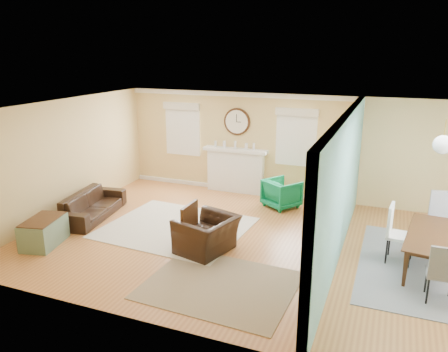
{
  "coord_description": "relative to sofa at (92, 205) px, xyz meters",
  "views": [
    {
      "loc": [
        2.28,
        -7.47,
        3.64
      ],
      "look_at": [
        -0.8,
        0.3,
        1.2
      ],
      "focal_mm": 35.0,
      "sensor_mm": 36.0,
      "label": 1
    }
  ],
  "objects": [
    {
      "name": "window_right",
      "position": [
        3.9,
        2.97,
        1.38
      ],
      "size": [
        1.05,
        0.13,
        1.42
      ],
      "color": "white",
      "rests_on": "wall_back"
    },
    {
      "name": "window_left",
      "position": [
        0.8,
        2.97,
        1.38
      ],
      "size": [
        1.05,
        0.13,
        1.42
      ],
      "color": "white",
      "rests_on": "wall_back"
    },
    {
      "name": "pendant",
      "position": [
        6.85,
        0.02,
        1.92
      ],
      "size": [
        0.3,
        0.3,
        0.55
      ],
      "color": "gold",
      "rests_on": "ceiling"
    },
    {
      "name": "sofa",
      "position": [
        0.0,
        0.0,
        0.0
      ],
      "size": [
        1.05,
        2.03,
        0.57
      ],
      "primitive_type": "imported",
      "rotation": [
        0.0,
        0.0,
        1.73
      ],
      "color": "black",
      "rests_on": "floor"
    },
    {
      "name": "ceiling",
      "position": [
        3.85,
        0.02,
        2.32
      ],
      "size": [
        9.0,
        6.0,
        0.02
      ],
      "primitive_type": "cube",
      "color": "white",
      "rests_on": "wall_back"
    },
    {
      "name": "dining_table",
      "position": [
        7.07,
        0.12,
        0.04
      ],
      "size": [
        1.25,
        1.96,
        0.65
      ],
      "primitive_type": "imported",
      "rotation": [
        0.0,
        0.0,
        1.45
      ],
      "color": "#3F2412",
      "rests_on": "floor"
    },
    {
      "name": "wall_left",
      "position": [
        -0.65,
        0.02,
        1.02
      ],
      "size": [
        0.02,
        6.0,
        2.6
      ],
      "primitive_type": "cube",
      "color": "#D7B471",
      "rests_on": "ground"
    },
    {
      "name": "green_chair",
      "position": [
        3.79,
        2.2,
        0.06
      ],
      "size": [
        1.02,
        1.02,
        0.68
      ],
      "primitive_type": "imported",
      "rotation": [
        0.0,
        0.0,
        2.55
      ],
      "color": "#046233",
      "rests_on": "floor"
    },
    {
      "name": "wall_back",
      "position": [
        3.85,
        3.02,
        1.02
      ],
      "size": [
        9.0,
        0.02,
        2.6
      ],
      "primitive_type": "cube",
      "color": "#D7B471",
      "rests_on": "ground"
    },
    {
      "name": "rug_grey",
      "position": [
        7.07,
        0.12,
        -0.28
      ],
      "size": [
        2.58,
        3.22,
        0.01
      ],
      "primitive_type": "cube",
      "color": "gray",
      "rests_on": "floor"
    },
    {
      "name": "rug_cream",
      "position": [
        2.04,
        0.12,
        -0.28
      ],
      "size": [
        3.01,
        2.65,
        0.02
      ],
      "primitive_type": "cube",
      "rotation": [
        0.0,
        0.0,
        -0.06
      ],
      "color": "beige",
      "rests_on": "floor"
    },
    {
      "name": "trunk",
      "position": [
        0.06,
        -1.53,
        -0.02
      ],
      "size": [
        0.75,
        1.02,
        0.53
      ],
      "color": "#5E765D",
      "rests_on": "floor"
    },
    {
      "name": "potted_plant",
      "position": [
        5.04,
        0.41,
        0.45
      ],
      "size": [
        0.35,
        0.39,
        0.39
      ],
      "primitive_type": "imported",
      "rotation": [
        0.0,
        0.0,
        1.68
      ],
      "color": "#337F33",
      "rests_on": "garden_stool"
    },
    {
      "name": "floor",
      "position": [
        3.85,
        0.02,
        -0.28
      ],
      "size": [
        9.0,
        9.0,
        0.0
      ],
      "primitive_type": "plane",
      "color": "#A96332",
      "rests_on": "ground"
    },
    {
      "name": "eames_chair",
      "position": [
        3.09,
        -0.65,
        0.05
      ],
      "size": [
        1.14,
        1.23,
        0.68
      ],
      "primitive_type": "imported",
      "rotation": [
        0.0,
        0.0,
        -1.82
      ],
      "color": "black",
      "rests_on": "floor"
    },
    {
      "name": "wall_clock",
      "position": [
        2.35,
        2.99,
        1.57
      ],
      "size": [
        0.7,
        0.07,
        0.7
      ],
      "color": "#3F2412",
      "rests_on": "wall_back"
    },
    {
      "name": "dining_chair_s",
      "position": [
        6.99,
        -0.89,
        0.27
      ],
      "size": [
        0.43,
        0.43,
        0.94
      ],
      "color": "gray",
      "rests_on": "floor"
    },
    {
      "name": "fireplace",
      "position": [
        2.35,
        2.9,
        0.31
      ],
      "size": [
        1.7,
        0.3,
        1.17
      ],
      "color": "white",
      "rests_on": "ground"
    },
    {
      "name": "credenza",
      "position": [
        4.97,
        1.5,
        0.12
      ],
      "size": [
        0.53,
        1.55,
        0.8
      ],
      "color": "#8F6345",
      "rests_on": "floor"
    },
    {
      "name": "wall_front",
      "position": [
        3.85,
        -2.98,
        1.02
      ],
      "size": [
        9.0,
        0.02,
        2.6
      ],
      "primitive_type": "cube",
      "color": "#D7B471",
      "rests_on": "ground"
    },
    {
      "name": "dining_chair_w",
      "position": [
        6.42,
        0.21,
        0.33
      ],
      "size": [
        0.51,
        0.51,
        1.04
      ],
      "color": "white",
      "rests_on": "floor"
    },
    {
      "name": "rug_jute",
      "position": [
        3.78,
        -1.69,
        -0.28
      ],
      "size": [
        2.4,
        2.0,
        0.01
      ],
      "primitive_type": "cube",
      "rotation": [
        0.0,
        0.0,
        -0.04
      ],
      "color": "#9B8568",
      "rests_on": "floor"
    },
    {
      "name": "garden_stool",
      "position": [
        5.04,
        0.41,
        -0.02
      ],
      "size": [
        0.36,
        0.36,
        0.54
      ],
      "primitive_type": "cylinder",
      "color": "white",
      "rests_on": "floor"
    },
    {
      "name": "tv",
      "position": [
        4.95,
        1.5,
        0.81
      ],
      "size": [
        0.15,
        1.03,
        0.59
      ],
      "primitive_type": "imported",
      "rotation": [
        0.0,
        0.0,
        1.55
      ],
      "color": "black",
      "rests_on": "credenza"
    },
    {
      "name": "partition",
      "position": [
        5.36,
        0.3,
        1.07
      ],
      "size": [
        0.17,
        6.0,
        2.6
      ],
      "color": "#D7B471",
      "rests_on": "ground"
    },
    {
      "name": "dining_chair_n",
      "position": [
        7.16,
        1.3,
        0.32
      ],
      "size": [
        0.5,
        0.5,
        1.03
      ],
      "color": "gray",
      "rests_on": "floor"
    }
  ]
}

